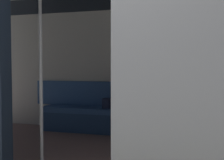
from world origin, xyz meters
name	(u,v)px	position (x,y,z in m)	size (l,w,h in m)	color
train_car	(98,37)	(0.06, -1.31, 1.53)	(6.40, 2.97, 2.29)	silver
bench_seat	(123,115)	(0.00, -2.46, 0.33)	(2.96, 0.44, 0.43)	#38609E
person_seated	(138,97)	(-0.27, -2.41, 0.65)	(0.55, 0.70, 1.16)	pink
handbag	(110,103)	(0.23, -2.50, 0.51)	(0.26, 0.15, 0.17)	#262D4C
book	(160,109)	(-0.62, -2.54, 0.44)	(0.15, 0.22, 0.03)	#B22D2D
grab_pole_door	(41,74)	(0.44, -0.50, 1.07)	(0.04, 0.04, 2.15)	silver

